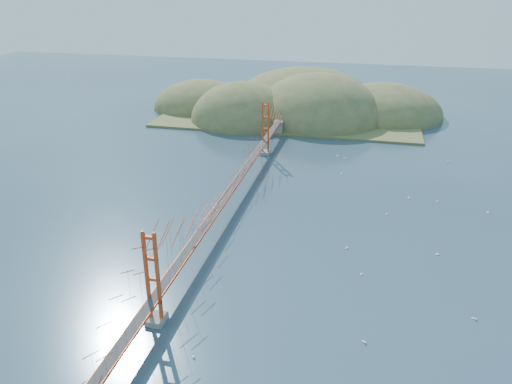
% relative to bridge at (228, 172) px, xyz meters
% --- Properties ---
extents(ground, '(320.00, 320.00, 0.00)m').
position_rel_bridge_xyz_m(ground, '(0.00, -0.18, -7.01)').
color(ground, '#2A4154').
rests_on(ground, ground).
extents(bridge, '(2.20, 94.40, 12.00)m').
position_rel_bridge_xyz_m(bridge, '(0.00, 0.00, 0.00)').
color(bridge, gray).
rests_on(bridge, ground).
extents(far_headlands, '(84.00, 58.00, 25.00)m').
position_rel_bridge_xyz_m(far_headlands, '(2.21, 68.33, -7.01)').
color(far_headlands, olive).
rests_on(far_headlands, ground).
extents(sailboat_0, '(0.52, 0.53, 0.59)m').
position_rel_bridge_xyz_m(sailboat_0, '(22.60, -14.88, -6.87)').
color(sailboat_0, white).
rests_on(sailboat_0, ground).
extents(sailboat_3, '(0.63, 0.63, 0.70)m').
position_rel_bridge_xyz_m(sailboat_3, '(17.52, 30.91, -6.85)').
color(sailboat_3, white).
rests_on(sailboat_3, ground).
extents(sailboat_8, '(0.68, 0.68, 0.71)m').
position_rel_bridge_xyz_m(sailboat_8, '(39.09, 33.72, -6.85)').
color(sailboat_8, white).
rests_on(sailboat_8, ground).
extents(sailboat_13, '(0.60, 0.60, 0.66)m').
position_rel_bridge_xyz_m(sailboat_13, '(32.94, -7.27, -6.86)').
color(sailboat_13, white).
rests_on(sailboat_13, ground).
extents(sailboat_11, '(0.66, 0.66, 0.72)m').
position_rel_bridge_xyz_m(sailboat_11, '(42.60, 8.95, -6.85)').
color(sailboat_11, white).
rests_on(sailboat_11, ground).
extents(sailboat_14, '(0.63, 0.63, 0.70)m').
position_rel_bridge_xyz_m(sailboat_14, '(20.25, -8.35, -6.86)').
color(sailboat_14, white).
rests_on(sailboat_14, ground).
extents(sailboat_2, '(0.59, 0.58, 0.67)m').
position_rel_bridge_xyz_m(sailboat_2, '(35.64, -21.48, -6.86)').
color(sailboat_2, white).
rests_on(sailboat_2, ground).
extents(sailboat_4, '(0.58, 0.58, 0.61)m').
position_rel_bridge_xyz_m(sailboat_4, '(26.01, 4.49, -6.87)').
color(sailboat_4, white).
rests_on(sailboat_4, ground).
extents(sailboat_6, '(0.59, 0.59, 0.64)m').
position_rel_bridge_xyz_m(sailboat_6, '(23.33, -28.41, -6.86)').
color(sailboat_6, white).
rests_on(sailboat_6, ground).
extents(sailboat_16, '(0.59, 0.59, 0.62)m').
position_rel_bridge_xyz_m(sailboat_16, '(17.38, 21.29, -6.87)').
color(sailboat_16, white).
rests_on(sailboat_16, ground).
extents(sailboat_10, '(0.47, 0.54, 0.61)m').
position_rel_bridge_xyz_m(sailboat_10, '(6.07, -34.68, -6.87)').
color(sailboat_10, white).
rests_on(sailboat_10, ground).
extents(sailboat_12, '(0.64, 0.58, 0.73)m').
position_rel_bridge_xyz_m(sailboat_12, '(15.88, 31.92, -6.85)').
color(sailboat_12, white).
rests_on(sailboat_12, ground).
extents(sailboat_17, '(0.51, 0.49, 0.58)m').
position_rel_bridge_xyz_m(sailboat_17, '(34.83, 11.89, -6.87)').
color(sailboat_17, white).
rests_on(sailboat_17, ground).
extents(sailboat_1, '(0.58, 0.64, 0.72)m').
position_rel_bridge_xyz_m(sailboat_1, '(29.94, 12.22, -6.85)').
color(sailboat_1, white).
rests_on(sailboat_1, ground).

